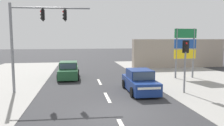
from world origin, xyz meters
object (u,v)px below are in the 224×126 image
at_px(pedestal_signal_right_kerb, 185,58).
at_px(sedan_kerbside_parked, 69,71).
at_px(shopping_plaza_sign, 185,46).
at_px(sedan_oncoming_mid, 140,82).
at_px(traffic_signal_mast, 31,31).

relative_size(pedestal_signal_right_kerb, sedan_kerbside_parked, 0.84).
relative_size(shopping_plaza_sign, sedan_oncoming_mid, 1.08).
xyz_separation_m(pedestal_signal_right_kerb, shopping_plaza_sign, (2.71, 5.30, 0.57)).
distance_m(traffic_signal_mast, sedan_oncoming_mid, 8.07).
bearing_deg(sedan_oncoming_mid, sedan_kerbside_parked, 129.85).
bearing_deg(traffic_signal_mast, shopping_plaza_sign, 15.31).
relative_size(traffic_signal_mast, shopping_plaza_sign, 1.30).
bearing_deg(shopping_plaza_sign, sedan_oncoming_mid, -141.28).
relative_size(traffic_signal_mast, sedan_oncoming_mid, 1.41).
bearing_deg(sedan_kerbside_parked, traffic_signal_mast, -113.13).
height_order(pedestal_signal_right_kerb, sedan_oncoming_mid, pedestal_signal_right_kerb).
relative_size(traffic_signal_mast, sedan_kerbside_parked, 1.41).
xyz_separation_m(sedan_oncoming_mid, sedan_kerbside_parked, (-5.06, 6.06, 0.00)).
bearing_deg(shopping_plaza_sign, traffic_signal_mast, -164.69).
relative_size(pedestal_signal_right_kerb, sedan_oncoming_mid, 0.84).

